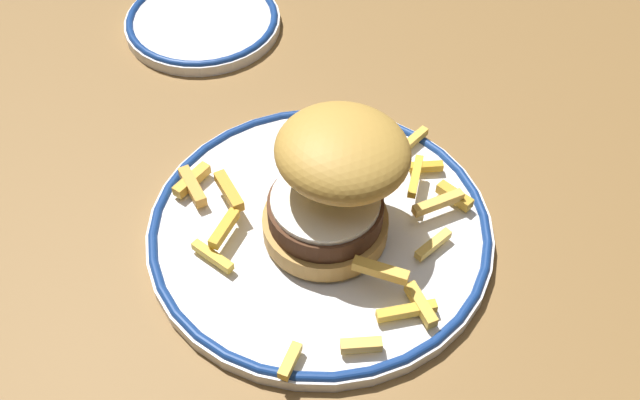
# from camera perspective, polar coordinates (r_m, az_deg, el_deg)

# --- Properties ---
(ground_plane) EXTENTS (1.35, 0.90, 0.04)m
(ground_plane) POSITION_cam_1_polar(r_m,az_deg,el_deg) (0.68, -2.65, -1.18)
(ground_plane) COLOR brown
(dinner_plate) EXTENTS (0.29, 0.29, 0.02)m
(dinner_plate) POSITION_cam_1_polar(r_m,az_deg,el_deg) (0.64, -0.00, -2.21)
(dinner_plate) COLOR silver
(dinner_plate) RESTS_ON ground_plane
(burger) EXTENTS (0.15, 0.15, 0.11)m
(burger) POSITION_cam_1_polar(r_m,az_deg,el_deg) (0.59, 1.15, 1.49)
(burger) COLOR #B9863E
(burger) RESTS_ON dinner_plate
(fries_pile) EXTENTS (0.25, 0.28, 0.03)m
(fries_pile) POSITION_cam_1_polar(r_m,az_deg,el_deg) (0.62, 0.83, -1.73)
(fries_pile) COLOR #E8B34B
(fries_pile) RESTS_ON dinner_plate
(side_plate) EXTENTS (0.17, 0.17, 0.02)m
(side_plate) POSITION_cam_1_polar(r_m,az_deg,el_deg) (0.86, -8.88, 13.26)
(side_plate) COLOR silver
(side_plate) RESTS_ON ground_plane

